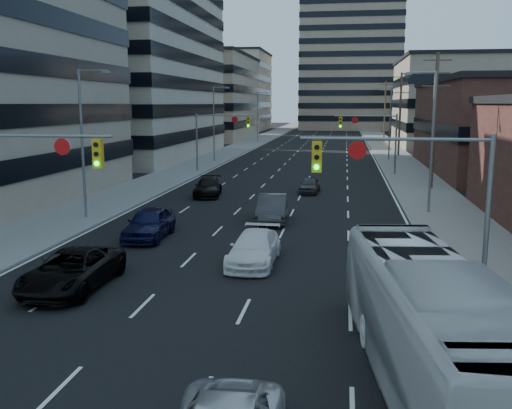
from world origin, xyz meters
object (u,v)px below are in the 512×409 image
at_px(black_pickup, 72,270).
at_px(white_van, 254,248).
at_px(sedan_blue, 149,223).
at_px(transit_bus, 432,325).

height_order(black_pickup, white_van, black_pickup).
bearing_deg(black_pickup, sedan_blue, 89.30).
height_order(black_pickup, transit_bus, transit_bus).
bearing_deg(sedan_blue, black_pickup, -92.65).
bearing_deg(sedan_blue, white_van, -34.26).
distance_m(black_pickup, sedan_blue, 8.42).
bearing_deg(white_van, transit_bus, -58.32).
height_order(transit_bus, sedan_blue, transit_bus).
distance_m(white_van, transit_bus, 11.92).
relative_size(white_van, transit_bus, 0.42).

